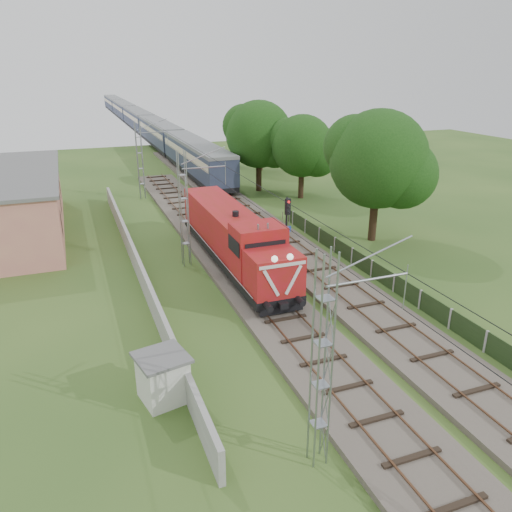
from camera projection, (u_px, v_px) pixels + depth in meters
name	position (u px, v px, depth m)	size (l,w,h in m)	color
ground	(297.00, 338.00, 25.79)	(140.00, 140.00, 0.00)	#2E501E
track_main	(251.00, 283.00, 31.84)	(4.20, 70.00, 0.45)	#6B6054
track_side	(253.00, 220.00, 44.85)	(4.20, 80.00, 0.45)	#6B6054
catenary	(185.00, 209.00, 33.86)	(3.31, 70.00, 8.00)	gray
boundary_wall	(136.00, 261.00, 33.87)	(0.25, 40.00, 1.50)	#9E9E99
station_building	(8.00, 203.00, 40.88)	(8.40, 20.40, 5.22)	tan
fence	(394.00, 283.00, 30.84)	(0.12, 32.00, 1.20)	black
locomotive	(234.00, 237.00, 34.07)	(2.98, 17.01, 4.32)	black
coach_rake	(138.00, 119.00, 105.06)	(3.29, 123.11, 3.81)	black
signal_post	(287.00, 220.00, 33.57)	(0.54, 0.43, 4.99)	black
relay_hut	(163.00, 377.00, 20.72)	(2.41, 2.41, 2.09)	silver
tree_a	(380.00, 160.00, 38.03)	(7.92, 7.54, 10.27)	#372416
tree_b	(303.00, 147.00, 51.18)	(6.66, 6.35, 8.64)	#372416
tree_c	(260.00, 135.00, 53.97)	(7.58, 7.22, 9.82)	#372416
tree_d	(261.00, 129.00, 65.19)	(6.75, 6.43, 8.75)	#372416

